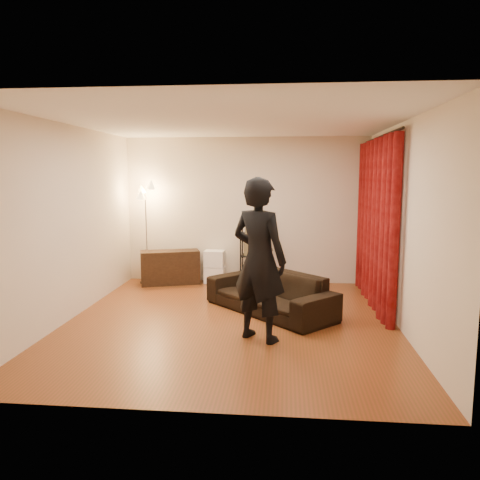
# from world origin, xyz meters

# --- Properties ---
(floor) EXTENTS (5.00, 5.00, 0.00)m
(floor) POSITION_xyz_m (0.00, 0.00, 0.00)
(floor) COLOR brown
(floor) RESTS_ON ground
(ceiling) EXTENTS (5.00, 5.00, 0.00)m
(ceiling) POSITION_xyz_m (0.00, 0.00, 2.70)
(ceiling) COLOR white
(ceiling) RESTS_ON ground
(wall_back) EXTENTS (5.00, 0.00, 5.00)m
(wall_back) POSITION_xyz_m (0.00, 2.50, 1.35)
(wall_back) COLOR beige
(wall_back) RESTS_ON ground
(wall_front) EXTENTS (5.00, 0.00, 5.00)m
(wall_front) POSITION_xyz_m (0.00, -2.50, 1.35)
(wall_front) COLOR beige
(wall_front) RESTS_ON ground
(wall_left) EXTENTS (0.00, 5.00, 5.00)m
(wall_left) POSITION_xyz_m (-2.25, 0.00, 1.35)
(wall_left) COLOR beige
(wall_left) RESTS_ON ground
(wall_right) EXTENTS (0.00, 5.00, 5.00)m
(wall_right) POSITION_xyz_m (2.25, 0.00, 1.35)
(wall_right) COLOR beige
(wall_right) RESTS_ON ground
(curtain_rod) EXTENTS (0.04, 2.65, 0.04)m
(curtain_rod) POSITION_xyz_m (2.15, 1.12, 2.58)
(curtain_rod) COLOR black
(curtain_rod) RESTS_ON wall_right
(curtain) EXTENTS (0.22, 2.65, 2.55)m
(curtain) POSITION_xyz_m (2.13, 1.12, 1.28)
(curtain) COLOR maroon
(curtain) RESTS_ON ground
(sofa) EXTENTS (2.03, 2.03, 0.60)m
(sofa) POSITION_xyz_m (0.52, 0.51, 0.30)
(sofa) COLOR black
(sofa) RESTS_ON ground
(person) EXTENTS (0.87, 0.78, 1.99)m
(person) POSITION_xyz_m (0.42, -0.65, 0.99)
(person) COLOR black
(person) RESTS_ON ground
(media_cabinet) EXTENTS (1.14, 0.72, 0.62)m
(media_cabinet) POSITION_xyz_m (-1.38, 2.15, 0.31)
(media_cabinet) COLOR #332012
(media_cabinet) RESTS_ON ground
(storage_boxes) EXTENTS (0.37, 0.30, 0.62)m
(storage_boxes) POSITION_xyz_m (-0.57, 2.31, 0.31)
(storage_boxes) COLOR white
(storage_boxes) RESTS_ON ground
(wire_shelf) EXTENTS (0.55, 0.43, 1.11)m
(wire_shelf) POSITION_xyz_m (0.19, 2.20, 0.55)
(wire_shelf) COLOR black
(wire_shelf) RESTS_ON ground
(floor_lamp) EXTENTS (0.39, 0.39, 1.85)m
(floor_lamp) POSITION_xyz_m (-1.83, 2.18, 0.92)
(floor_lamp) COLOR silver
(floor_lamp) RESTS_ON ground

